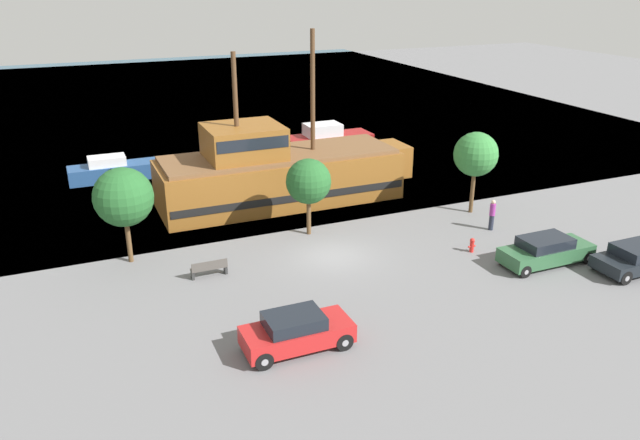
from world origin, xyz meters
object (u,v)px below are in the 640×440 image
parked_car_curb_front (296,332)px  fire_hydrant (472,245)px  pirate_ship (278,173)px  bench_promenade_east (209,268)px  moored_boat_dockside (327,137)px  moored_boat_outer (114,170)px  parked_car_curb_rear (546,251)px  pedestrian_walking_near (492,215)px

parked_car_curb_front → fire_hydrant: 12.54m
pirate_ship → bench_promenade_east: (-6.54, -8.57, -1.48)m
moored_boat_dockside → parked_car_curb_front: size_ratio=1.72×
moored_boat_outer → parked_car_curb_rear: size_ratio=1.31×
pirate_ship → moored_boat_outer: (-9.02, 8.87, -1.25)m
pirate_ship → bench_promenade_east: bearing=-127.3°
pedestrian_walking_near → fire_hydrant: bearing=-143.5°
parked_car_curb_rear → pedestrian_walking_near: bearing=86.0°
parked_car_curb_front → pirate_ship: bearing=72.8°
moored_boat_outer → fire_hydrant: moored_boat_outer is taller
parked_car_curb_front → moored_boat_outer: bearing=99.4°
bench_promenade_east → parked_car_curb_rear: bearing=-18.3°
moored_boat_dockside → parked_car_curb_front: (-13.30, -27.33, 0.06)m
moored_boat_outer → pedestrian_walking_near: (18.47, -17.93, 0.24)m
pirate_ship → fire_hydrant: (6.65, -11.12, -1.51)m
fire_hydrant → parked_car_curb_rear: bearing=-46.5°
parked_car_curb_rear → pirate_ship: bearing=123.6°
pedestrian_walking_near → moored_boat_dockside: bearing=93.0°
pirate_ship → fire_hydrant: bearing=-59.1°
moored_boat_dockside → moored_boat_outer: (-17.39, -2.54, -0.03)m
moored_boat_dockside → pedestrian_walking_near: bearing=-87.0°
fire_hydrant → pedestrian_walking_near: size_ratio=0.43×
parked_car_curb_front → parked_car_curb_rear: size_ratio=0.89×
moored_boat_outer → parked_car_curb_rear: bearing=-51.3°
moored_boat_dockside → parked_car_curb_front: moored_boat_dockside is taller
moored_boat_dockside → parked_car_curb_rear: 25.16m
fire_hydrant → parked_car_curb_front: bearing=-157.5°
parked_car_curb_rear → fire_hydrant: 3.61m
moored_boat_dockside → pedestrian_walking_near: (1.08, -20.46, 0.21)m
parked_car_curb_front → bench_promenade_east: bearing=102.3°
moored_boat_dockside → pedestrian_walking_near: moored_boat_dockside is taller
parked_car_curb_rear → bench_promenade_east: 16.49m
moored_boat_outer → pirate_ship: bearing=-44.5°
moored_boat_dockside → moored_boat_outer: 17.57m
moored_boat_outer → bench_promenade_east: moored_boat_outer is taller
fire_hydrant → pedestrian_walking_near: 3.52m
pedestrian_walking_near → parked_car_curb_front: bearing=-154.5°
moored_boat_dockside → parked_car_curb_front: 30.40m
moored_boat_outer → bench_promenade_east: bearing=-81.9°
bench_promenade_east → moored_boat_dockside: bearing=53.3°
parked_car_curb_rear → moored_boat_dockside: bearing=91.7°
pirate_ship → moored_boat_outer: pirate_ship is taller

